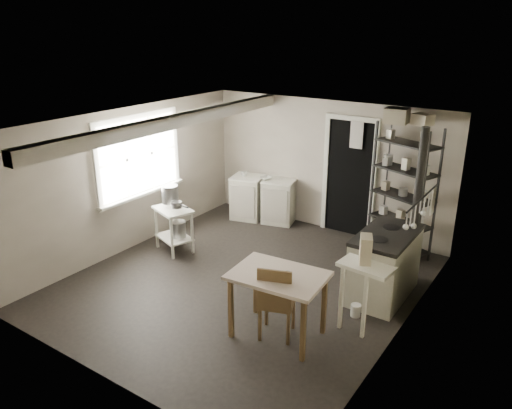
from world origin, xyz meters
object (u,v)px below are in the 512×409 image
Objects in this scene: work_table at (278,307)px; flour_sack at (372,238)px; prep_table at (174,227)px; stockpot at (170,194)px; shelf_rack at (402,197)px; stove at (384,266)px; base_cabinets at (263,196)px; chair at (277,299)px.

work_table is 2.39× the size of flour_sack.
prep_table is at bearing 157.94° from work_table.
shelf_rack is (3.14, 1.89, 0.01)m from stockpot.
stove is 1.09× the size of work_table.
base_cabinets is 1.16× the size of work_table.
shelf_rack reaches higher than chair.
shelf_rack reaches higher than flour_sack.
shelf_rack reaches higher than stockpot.
stove is at bearing -40.72° from base_cabinets.
chair is at bearing 170.86° from work_table.
flour_sack is at bearing -129.54° from shelf_rack.
base_cabinets reaches higher than prep_table.
base_cabinets reaches higher than flour_sack.
stockpot is at bearing -172.45° from stove.
shelf_rack is 4.67× the size of flour_sack.
chair reaches higher than work_table.
base_cabinets is at bearing 105.99° from chair.
prep_table is at bearing 138.08° from chair.
shelf_rack is 2.19× the size of chair.
base_cabinets is 2.64m from shelf_rack.
stove is at bearing -61.90° from flour_sack.
work_table is at bearing -77.69° from shelf_rack.
work_table is (-0.42, -3.01, -0.57)m from shelf_rack.
stockpot is 0.23× the size of base_cabinets.
work_table is 0.11m from chair.
work_table is 2.80m from flour_sack.
base_cabinets is at bearing 174.68° from flour_sack.
work_table reaches higher than prep_table.
work_table is (-0.70, -1.59, -0.06)m from stove.
chair is at bearing -22.33° from stockpot.
chair is 2.13× the size of flour_sack.
stove is (3.43, 0.47, -0.50)m from stockpot.
shelf_rack reaches higher than stove.
stockpot is 0.14× the size of shelf_rack.
shelf_rack is 1.54m from stove.
chair is (-0.01, 0.00, 0.10)m from work_table.
chair is at bearing -114.41° from stove.
flour_sack is (2.78, 1.68, -0.70)m from stockpot.
work_table is (2.73, -1.12, -0.56)m from stockpot.
shelf_rack is at bearing 62.11° from chair.
prep_table is at bearing -117.73° from base_cabinets.
shelf_rack is 3.08m from chair.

